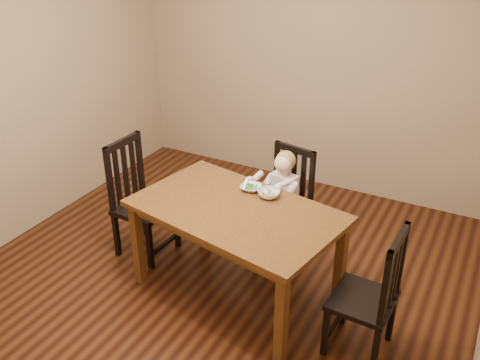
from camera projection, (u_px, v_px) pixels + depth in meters
The scene contains 9 objects.
room at pixel (218, 127), 3.88m from camera, with size 4.01×4.01×2.71m.
dining_table at pixel (236, 219), 4.03m from camera, with size 1.69×1.20×0.77m.
chair_child at pixel (285, 204), 4.66m from camera, with size 0.48×0.47×0.97m.
chair_left at pixel (140, 200), 4.65m from camera, with size 0.45×0.47×1.05m.
chair_right at pixel (371, 296), 3.56m from camera, with size 0.43×0.44×0.99m.
toddler at pixel (282, 193), 4.57m from camera, with size 0.30×0.37×0.51m, color silver, non-canonical shape.
bowl_peas at pixel (251, 188), 4.24m from camera, with size 0.16×0.16×0.04m, color white.
bowl_veg at pixel (269, 194), 4.13m from camera, with size 0.17×0.17×0.05m, color white.
fork at pixel (245, 184), 4.23m from camera, with size 0.04×0.11×0.04m.
Camera 1 is at (1.84, -3.13, 2.80)m, focal length 40.00 mm.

